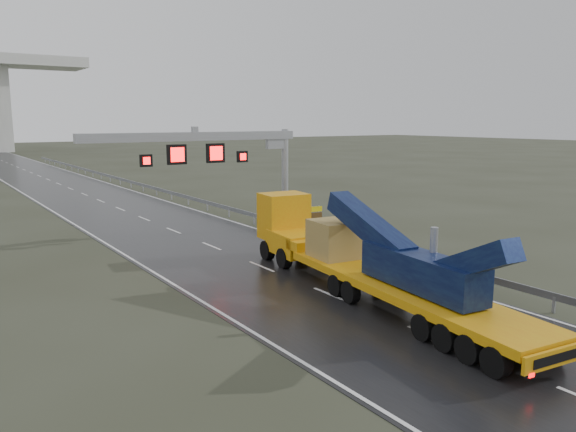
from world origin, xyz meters
TOP-DOWN VIEW (x-y plane):
  - ground at (0.00, 0.00)m, footprint 400.00×400.00m
  - road at (0.00, 40.00)m, footprint 11.00×200.00m
  - guardrail at (6.10, 30.00)m, footprint 0.20×140.00m
  - sign_gantry at (2.10, 17.99)m, footprint 14.90×1.20m
  - heavy_haul_truck at (1.49, 4.50)m, footprint 4.94×19.25m
  - exit_sign_pair at (7.10, 14.81)m, footprint 1.22×0.26m
  - striped_barrier at (6.00, 14.00)m, footprint 0.68×0.47m

SIDE VIEW (x-z plane):
  - ground at x=0.00m, z-range 0.00..0.00m
  - road at x=0.00m, z-range 0.00..0.02m
  - striped_barrier at x=6.00m, z-range 0.00..1.06m
  - guardrail at x=6.10m, z-range 0.00..1.40m
  - exit_sign_pair at x=7.10m, z-range 0.42..2.53m
  - heavy_haul_truck at x=1.49m, z-range -0.50..3.98m
  - sign_gantry at x=2.10m, z-range 1.90..9.33m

